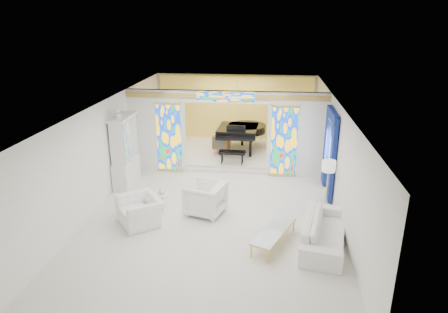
# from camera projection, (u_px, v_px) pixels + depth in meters

# --- Properties ---
(floor) EXTENTS (12.00, 12.00, 0.00)m
(floor) POSITION_uv_depth(u_px,v_px,m) (219.00, 196.00, 12.66)
(floor) COLOR silver
(floor) RESTS_ON ground
(ceiling) EXTENTS (7.00, 12.00, 0.02)m
(ceiling) POSITION_uv_depth(u_px,v_px,m) (219.00, 103.00, 11.66)
(ceiling) COLOR white
(ceiling) RESTS_ON wall_back
(wall_back) EXTENTS (7.00, 0.02, 3.00)m
(wall_back) POSITION_uv_depth(u_px,v_px,m) (236.00, 108.00, 17.78)
(wall_back) COLOR silver
(wall_back) RESTS_ON floor
(wall_front) EXTENTS (7.00, 0.02, 3.00)m
(wall_front) POSITION_uv_depth(u_px,v_px,m) (173.00, 268.00, 6.54)
(wall_front) COLOR silver
(wall_front) RESTS_ON floor
(wall_left) EXTENTS (0.02, 12.00, 3.00)m
(wall_left) POSITION_uv_depth(u_px,v_px,m) (109.00, 147.00, 12.54)
(wall_left) COLOR silver
(wall_left) RESTS_ON floor
(wall_right) EXTENTS (0.02, 12.00, 3.00)m
(wall_right) POSITION_uv_depth(u_px,v_px,m) (336.00, 156.00, 11.79)
(wall_right) COLOR silver
(wall_right) RESTS_ON floor
(partition_wall) EXTENTS (7.00, 0.22, 3.00)m
(partition_wall) POSITION_uv_depth(u_px,v_px,m) (226.00, 129.00, 13.98)
(partition_wall) COLOR silver
(partition_wall) RESTS_ON floor
(stained_glass_left) EXTENTS (0.90, 0.04, 2.40)m
(stained_glass_left) POSITION_uv_depth(u_px,v_px,m) (169.00, 138.00, 14.22)
(stained_glass_left) COLOR gold
(stained_glass_left) RESTS_ON partition_wall
(stained_glass_right) EXTENTS (0.90, 0.04, 2.40)m
(stained_glass_right) POSITION_uv_depth(u_px,v_px,m) (284.00, 142.00, 13.78)
(stained_glass_right) COLOR gold
(stained_glass_right) RESTS_ON partition_wall
(stained_glass_transom) EXTENTS (2.00, 0.04, 0.34)m
(stained_glass_transom) POSITION_uv_depth(u_px,v_px,m) (226.00, 97.00, 13.49)
(stained_glass_transom) COLOR gold
(stained_glass_transom) RESTS_ON partition_wall
(alcove_platform) EXTENTS (6.80, 3.80, 0.18)m
(alcove_platform) POSITION_uv_depth(u_px,v_px,m) (232.00, 152.00, 16.47)
(alcove_platform) COLOR silver
(alcove_platform) RESTS_ON floor
(gold_curtain_back) EXTENTS (6.70, 0.10, 2.90)m
(gold_curtain_back) POSITION_uv_depth(u_px,v_px,m) (236.00, 109.00, 17.67)
(gold_curtain_back) COLOR gold
(gold_curtain_back) RESTS_ON wall_back
(chandelier) EXTENTS (0.48, 0.48, 0.30)m
(chandelier) POSITION_uv_depth(u_px,v_px,m) (237.00, 93.00, 15.54)
(chandelier) COLOR gold
(chandelier) RESTS_ON ceiling
(blue_drapes) EXTENTS (0.14, 1.85, 2.65)m
(blue_drapes) POSITION_uv_depth(u_px,v_px,m) (330.00, 146.00, 12.43)
(blue_drapes) COLOR navy
(blue_drapes) RESTS_ON wall_right
(china_cabinet) EXTENTS (0.56, 1.46, 2.72)m
(china_cabinet) POSITION_uv_depth(u_px,v_px,m) (125.00, 152.00, 13.17)
(china_cabinet) COLOR silver
(china_cabinet) RESTS_ON floor
(armchair_left) EXTENTS (1.52, 1.55, 0.76)m
(armchair_left) POSITION_uv_depth(u_px,v_px,m) (140.00, 211.00, 10.88)
(armchair_left) COLOR white
(armchair_left) RESTS_ON floor
(armchair_right) EXTENTS (1.27, 1.25, 0.94)m
(armchair_right) POSITION_uv_depth(u_px,v_px,m) (205.00, 198.00, 11.41)
(armchair_right) COLOR white
(armchair_right) RESTS_ON floor
(sofa) EXTENTS (1.44, 2.64, 0.73)m
(sofa) POSITION_uv_depth(u_px,v_px,m) (325.00, 231.00, 9.89)
(sofa) COLOR white
(sofa) RESTS_ON floor
(side_table) EXTENTS (0.51, 0.51, 0.58)m
(side_table) POSITION_uv_depth(u_px,v_px,m) (163.00, 200.00, 11.53)
(side_table) COLOR silver
(side_table) RESTS_ON floor
(vase) EXTENTS (0.18, 0.18, 0.19)m
(vase) POSITION_uv_depth(u_px,v_px,m) (162.00, 191.00, 11.43)
(vase) COLOR silver
(vase) RESTS_ON side_table
(coffee_table) EXTENTS (1.19, 1.82, 0.39)m
(coffee_table) POSITION_uv_depth(u_px,v_px,m) (274.00, 231.00, 9.89)
(coffee_table) COLOR silver
(coffee_table) RESTS_ON floor
(floor_lamp) EXTENTS (0.48, 0.48, 1.57)m
(floor_lamp) POSITION_uv_depth(u_px,v_px,m) (329.00, 169.00, 11.23)
(floor_lamp) COLOR gold
(floor_lamp) RESTS_ON floor
(grand_piano) EXTENTS (1.98, 3.01, 1.20)m
(grand_piano) POSITION_uv_depth(u_px,v_px,m) (242.00, 130.00, 16.27)
(grand_piano) COLOR black
(grand_piano) RESTS_ON alcove_platform
(tv_console) EXTENTS (0.73, 0.58, 0.74)m
(tv_console) POSITION_uv_depth(u_px,v_px,m) (221.00, 143.00, 15.81)
(tv_console) COLOR brown
(tv_console) RESTS_ON alcove_platform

